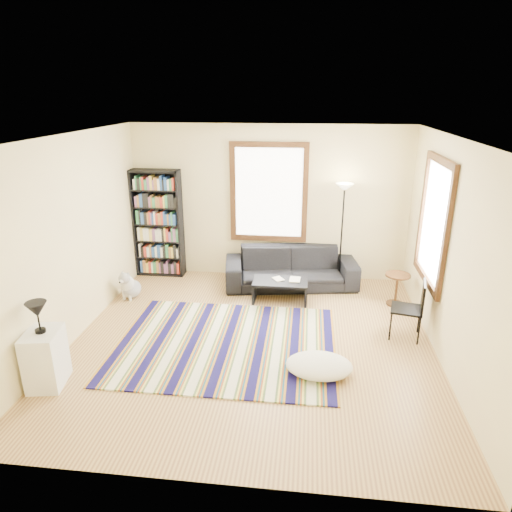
# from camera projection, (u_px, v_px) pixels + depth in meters

# --- Properties ---
(floor) EXTENTS (5.00, 5.00, 0.10)m
(floor) POSITION_uv_depth(u_px,v_px,m) (252.00, 344.00, 6.44)
(floor) COLOR tan
(floor) RESTS_ON ground
(ceiling) EXTENTS (5.00, 5.00, 0.10)m
(ceiling) POSITION_uv_depth(u_px,v_px,m) (251.00, 133.00, 5.46)
(ceiling) COLOR white
(ceiling) RESTS_ON floor
(wall_back) EXTENTS (5.00, 0.10, 2.80)m
(wall_back) POSITION_uv_depth(u_px,v_px,m) (269.00, 203.00, 8.33)
(wall_back) COLOR beige
(wall_back) RESTS_ON floor
(wall_front) EXTENTS (5.00, 0.10, 2.80)m
(wall_front) POSITION_uv_depth(u_px,v_px,m) (211.00, 352.00, 3.57)
(wall_front) COLOR beige
(wall_front) RESTS_ON floor
(wall_left) EXTENTS (0.10, 5.00, 2.80)m
(wall_left) POSITION_uv_depth(u_px,v_px,m) (67.00, 240.00, 6.23)
(wall_left) COLOR beige
(wall_left) RESTS_ON floor
(wall_right) EXTENTS (0.10, 5.00, 2.80)m
(wall_right) POSITION_uv_depth(u_px,v_px,m) (455.00, 255.00, 5.67)
(wall_right) COLOR beige
(wall_right) RESTS_ON floor
(window_back) EXTENTS (1.20, 0.06, 1.60)m
(window_back) POSITION_uv_depth(u_px,v_px,m) (269.00, 193.00, 8.19)
(window_back) COLOR white
(window_back) RESTS_ON wall_back
(window_right) EXTENTS (0.06, 1.20, 1.60)m
(window_right) POSITION_uv_depth(u_px,v_px,m) (434.00, 222.00, 6.36)
(window_right) COLOR white
(window_right) RESTS_ON wall_right
(rug) EXTENTS (3.01, 2.41, 0.02)m
(rug) POSITION_uv_depth(u_px,v_px,m) (226.00, 343.00, 6.35)
(rug) COLOR #0F0C3F
(rug) RESTS_ON floor
(sofa) EXTENTS (1.26, 2.44, 0.68)m
(sofa) POSITION_uv_depth(u_px,v_px,m) (291.00, 268.00, 8.18)
(sofa) COLOR black
(sofa) RESTS_ON floor
(bookshelf) EXTENTS (0.90, 0.30, 2.00)m
(bookshelf) POSITION_uv_depth(u_px,v_px,m) (158.00, 224.00, 8.48)
(bookshelf) COLOR black
(bookshelf) RESTS_ON floor
(coffee_table) EXTENTS (1.01, 0.77, 0.36)m
(coffee_table) POSITION_uv_depth(u_px,v_px,m) (280.00, 290.00, 7.63)
(coffee_table) COLOR black
(coffee_table) RESTS_ON floor
(book_a) EXTENTS (0.25, 0.23, 0.02)m
(book_a) POSITION_uv_depth(u_px,v_px,m) (274.00, 280.00, 7.57)
(book_a) COLOR beige
(book_a) RESTS_ON coffee_table
(book_b) EXTENTS (0.19, 0.25, 0.02)m
(book_b) POSITION_uv_depth(u_px,v_px,m) (290.00, 279.00, 7.59)
(book_b) COLOR beige
(book_b) RESTS_ON coffee_table
(floor_cushion) EXTENTS (1.02, 0.92, 0.21)m
(floor_cushion) POSITION_uv_depth(u_px,v_px,m) (319.00, 366.00, 5.67)
(floor_cushion) COLOR silver
(floor_cushion) RESTS_ON floor
(floor_lamp) EXTENTS (0.33, 0.33, 1.86)m
(floor_lamp) POSITION_uv_depth(u_px,v_px,m) (341.00, 236.00, 7.97)
(floor_lamp) COLOR black
(floor_lamp) RESTS_ON floor
(side_table) EXTENTS (0.51, 0.51, 0.54)m
(side_table) POSITION_uv_depth(u_px,v_px,m) (396.00, 290.00, 7.44)
(side_table) COLOR #422610
(side_table) RESTS_ON floor
(folding_chair) EXTENTS (0.49, 0.48, 0.86)m
(folding_chair) POSITION_uv_depth(u_px,v_px,m) (407.00, 309.00, 6.42)
(folding_chair) COLOR black
(folding_chair) RESTS_ON floor
(white_cabinet) EXTENTS (0.46, 0.56, 0.70)m
(white_cabinet) POSITION_uv_depth(u_px,v_px,m) (46.00, 358.00, 5.38)
(white_cabinet) COLOR white
(white_cabinet) RESTS_ON floor
(table_lamp) EXTENTS (0.29, 0.29, 0.38)m
(table_lamp) POSITION_uv_depth(u_px,v_px,m) (38.00, 317.00, 5.20)
(table_lamp) COLOR black
(table_lamp) RESTS_ON white_cabinet
(dog) EXTENTS (0.45, 0.56, 0.50)m
(dog) POSITION_uv_depth(u_px,v_px,m) (131.00, 283.00, 7.74)
(dog) COLOR silver
(dog) RESTS_ON floor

